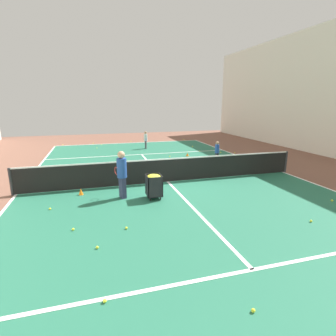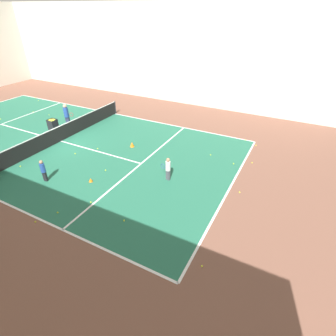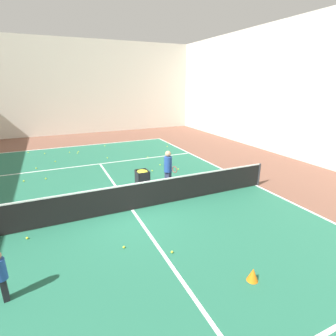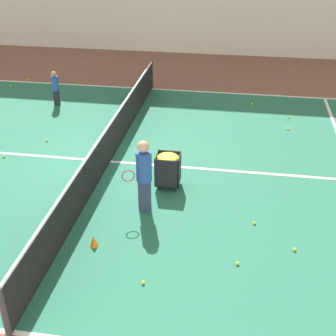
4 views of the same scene
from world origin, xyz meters
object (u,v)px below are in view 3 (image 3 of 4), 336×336
Objects in this scene: training_cone_1 at (253,275)px; training_cone_0 at (205,186)px; tennis_net at (132,197)px; coach_at_net at (168,167)px; ball_cart at (142,176)px; child_midcourt at (1,273)px.

training_cone_0 is at bearing 69.25° from training_cone_1.
coach_at_net is (2.08, 1.38, 0.44)m from tennis_net.
coach_at_net is 5.10× the size of training_cone_1.
coach_at_net is at bearing -18.58° from ball_cart.
tennis_net is 7.06× the size of coach_at_net.
child_midcourt is at bearing -135.54° from ball_cart.
coach_at_net reaches higher than child_midcourt.
child_midcourt reaches higher than training_cone_1.
child_midcourt is at bearing -73.91° from coach_at_net.
training_cone_0 is 5.66m from training_cone_1.
coach_at_net is 1.94× the size of ball_cart.
coach_at_net is 7.20m from child_midcourt.
child_midcourt is 1.37× the size of ball_cart.
coach_at_net reaches higher than ball_cart.
ball_cart is 2.79m from training_cone_0.
ball_cart is at bearing 59.73° from tennis_net.
coach_at_net reaches higher than training_cone_1.
tennis_net reaches higher than training_cone_1.
tennis_net is 10.01× the size of child_midcourt.
tennis_net reaches higher than training_cone_0.
tennis_net is 2.01m from ball_cart.
training_cone_1 is (5.23, -1.75, -0.52)m from child_midcourt.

